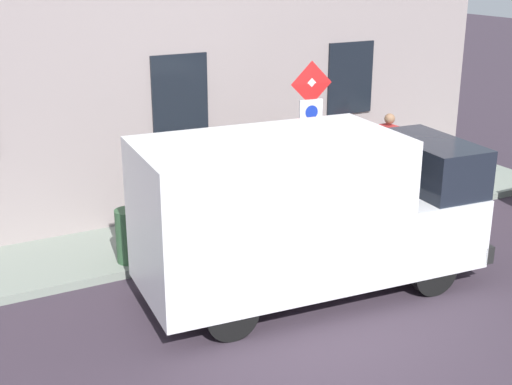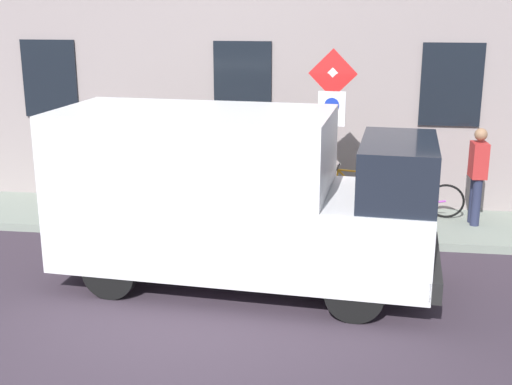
{
  "view_description": "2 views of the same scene",
  "coord_description": "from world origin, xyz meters",
  "px_view_note": "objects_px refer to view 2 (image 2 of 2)",
  "views": [
    {
      "loc": [
        -7.22,
        4.84,
        5.01
      ],
      "look_at": [
        2.59,
        -0.4,
        1.2
      ],
      "focal_mm": 49.45,
      "sensor_mm": 36.0,
      "label": 1
    },
    {
      "loc": [
        -7.82,
        -2.02,
        3.91
      ],
      "look_at": [
        1.76,
        -0.68,
        1.2
      ],
      "focal_mm": 47.28,
      "sensor_mm": 36.0,
      "label": 2
    }
  ],
  "objects_px": {
    "bicycle_green": "(310,193)",
    "litter_bin": "(137,199)",
    "sign_post_stacked": "(332,117)",
    "delivery_van": "(236,194)",
    "pedestrian": "(477,173)",
    "bicycle_orange": "(363,195)",
    "bicycle_purple": "(416,197)"
  },
  "relations": [
    {
      "from": "bicycle_purple",
      "to": "bicycle_orange",
      "type": "bearing_deg",
      "value": 7.12
    },
    {
      "from": "delivery_van",
      "to": "bicycle_orange",
      "type": "xyz_separation_m",
      "value": [
        3.14,
        -1.84,
        -0.82
      ]
    },
    {
      "from": "delivery_van",
      "to": "litter_bin",
      "type": "bearing_deg",
      "value": 140.59
    },
    {
      "from": "sign_post_stacked",
      "to": "bicycle_purple",
      "type": "relative_size",
      "value": 1.74
    },
    {
      "from": "sign_post_stacked",
      "to": "bicycle_green",
      "type": "height_order",
      "value": "sign_post_stacked"
    },
    {
      "from": "delivery_van",
      "to": "bicycle_purple",
      "type": "distance_m",
      "value": 4.29
    },
    {
      "from": "bicycle_purple",
      "to": "sign_post_stacked",
      "type": "bearing_deg",
      "value": 45.72
    },
    {
      "from": "delivery_van",
      "to": "bicycle_purple",
      "type": "height_order",
      "value": "delivery_van"
    },
    {
      "from": "bicycle_orange",
      "to": "litter_bin",
      "type": "xyz_separation_m",
      "value": [
        -1.1,
        3.95,
        0.08
      ]
    },
    {
      "from": "bicycle_green",
      "to": "litter_bin",
      "type": "relative_size",
      "value": 1.91
    },
    {
      "from": "pedestrian",
      "to": "bicycle_green",
      "type": "bearing_deg",
      "value": 170.67
    },
    {
      "from": "bicycle_purple",
      "to": "litter_bin",
      "type": "xyz_separation_m",
      "value": [
        -1.1,
        4.92,
        0.08
      ]
    },
    {
      "from": "delivery_van",
      "to": "bicycle_green",
      "type": "height_order",
      "value": "delivery_van"
    },
    {
      "from": "bicycle_green",
      "to": "litter_bin",
      "type": "bearing_deg",
      "value": 16.45
    },
    {
      "from": "bicycle_purple",
      "to": "pedestrian",
      "type": "relative_size",
      "value": 1.0
    },
    {
      "from": "bicycle_purple",
      "to": "bicycle_green",
      "type": "xyz_separation_m",
      "value": [
        -0.0,
        1.93,
        0.0
      ]
    },
    {
      "from": "litter_bin",
      "to": "bicycle_orange",
      "type": "bearing_deg",
      "value": -74.49
    },
    {
      "from": "delivery_van",
      "to": "pedestrian",
      "type": "xyz_separation_m",
      "value": [
        2.84,
        -3.79,
        -0.26
      ]
    },
    {
      "from": "bicycle_orange",
      "to": "bicycle_green",
      "type": "relative_size",
      "value": 1.0
    },
    {
      "from": "bicycle_green",
      "to": "litter_bin",
      "type": "height_order",
      "value": "litter_bin"
    },
    {
      "from": "pedestrian",
      "to": "litter_bin",
      "type": "relative_size",
      "value": 1.91
    },
    {
      "from": "sign_post_stacked",
      "to": "bicycle_orange",
      "type": "height_order",
      "value": "sign_post_stacked"
    },
    {
      "from": "delivery_van",
      "to": "pedestrian",
      "type": "distance_m",
      "value": 4.74
    },
    {
      "from": "sign_post_stacked",
      "to": "pedestrian",
      "type": "xyz_separation_m",
      "value": [
        0.93,
        -2.54,
        -1.07
      ]
    },
    {
      "from": "pedestrian",
      "to": "sign_post_stacked",
      "type": "bearing_deg",
      "value": -163.27
    },
    {
      "from": "sign_post_stacked",
      "to": "bicycle_green",
      "type": "distance_m",
      "value": 2.08
    },
    {
      "from": "sign_post_stacked",
      "to": "delivery_van",
      "type": "distance_m",
      "value": 2.42
    },
    {
      "from": "bicycle_orange",
      "to": "sign_post_stacked",
      "type": "bearing_deg",
      "value": 69.87
    },
    {
      "from": "sign_post_stacked",
      "to": "bicycle_purple",
      "type": "bearing_deg",
      "value": -51.39
    },
    {
      "from": "bicycle_orange",
      "to": "litter_bin",
      "type": "height_order",
      "value": "litter_bin"
    },
    {
      "from": "bicycle_orange",
      "to": "pedestrian",
      "type": "relative_size",
      "value": 1.0
    },
    {
      "from": "delivery_van",
      "to": "litter_bin",
      "type": "distance_m",
      "value": 3.03
    }
  ]
}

